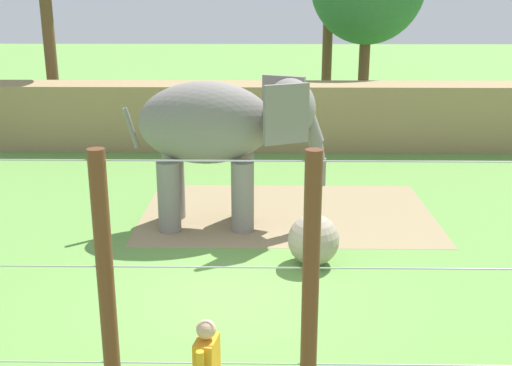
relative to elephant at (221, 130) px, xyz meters
name	(u,v)px	position (x,y,z in m)	size (l,w,h in m)	color
ground_plane	(229,294)	(0.34, -3.56, -2.23)	(120.00, 120.00, 0.00)	#609342
dirt_patch	(287,212)	(1.51, 0.78, -2.22)	(6.99, 4.50, 0.01)	#937F5B
embankment_wall	(247,116)	(0.34, 7.68, -1.12)	(36.00, 1.80, 2.21)	#997F56
elephant	(221,130)	(0.00, 0.00, 0.00)	(4.54, 1.91, 3.36)	gray
enrichment_ball	(314,240)	(1.93, -2.22, -1.72)	(1.01, 1.01, 1.01)	gray
cable_fence	(210,285)	(0.32, -6.65, -0.52)	(9.30, 0.21, 3.40)	brown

